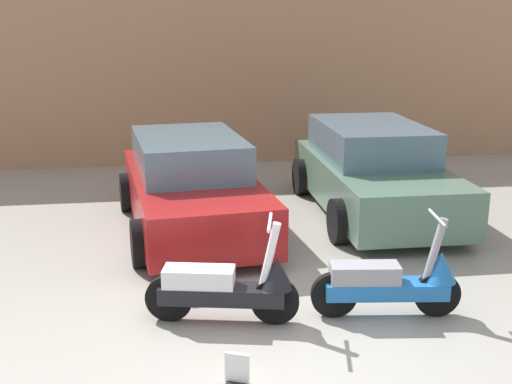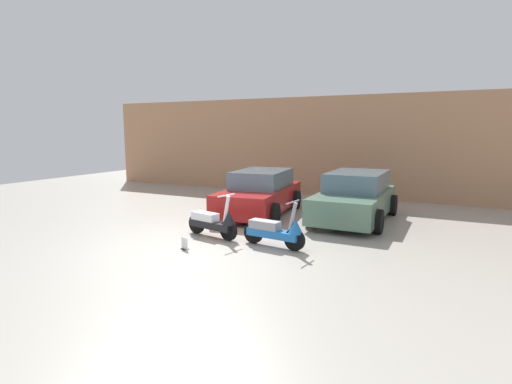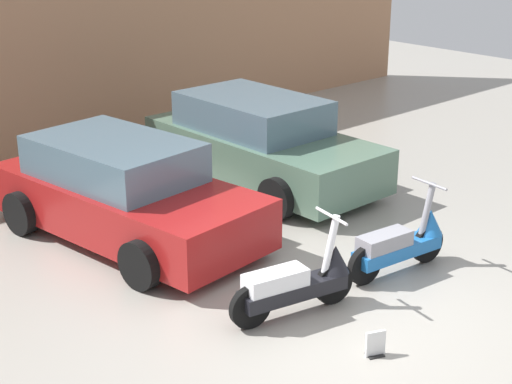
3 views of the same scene
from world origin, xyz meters
The scene contains 7 objects.
ground_plane centered at (0.00, 0.00, 0.00)m, with size 28.00×28.00×0.00m, color #9E998E.
wall_back centered at (0.00, 7.54, 1.85)m, with size 19.60×0.12×3.70m, color tan.
scooter_front_left centered at (-0.34, 0.52, 0.37)m, with size 1.47×0.62×1.04m.
scooter_front_right centered at (1.26, 0.43, 0.36)m, with size 1.47×0.53×1.03m.
car_rear_left centered at (-0.56, 3.42, 0.61)m, with size 2.15×3.92×1.28m.
car_rear_center centered at (2.15, 3.82, 0.63)m, with size 1.89×3.89×1.32m.
placard_near_left_scooter centered at (-0.38, -0.55, 0.11)m, with size 0.20×0.17×0.26m.
Camera 3 is at (-5.57, -4.57, 4.07)m, focal length 55.00 mm.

